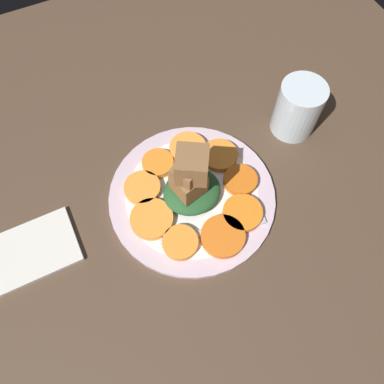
# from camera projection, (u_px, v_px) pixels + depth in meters

# --- Properties ---
(table_slab) EXTENTS (1.20, 1.20, 0.02)m
(table_slab) POSITION_uv_depth(u_px,v_px,m) (192.00, 200.00, 0.65)
(table_slab) COLOR #4C3828
(table_slab) RESTS_ON ground
(plate) EXTENTS (0.28, 0.28, 0.01)m
(plate) POSITION_uv_depth(u_px,v_px,m) (192.00, 196.00, 0.63)
(plate) COLOR silver
(plate) RESTS_ON table_slab
(carrot_slice_0) EXTENTS (0.06, 0.06, 0.01)m
(carrot_slice_0) POSITION_uv_depth(u_px,v_px,m) (240.00, 180.00, 0.63)
(carrot_slice_0) COLOR orange
(carrot_slice_0) RESTS_ON plate
(carrot_slice_1) EXTENTS (0.06, 0.06, 0.01)m
(carrot_slice_1) POSITION_uv_depth(u_px,v_px,m) (220.00, 155.00, 0.65)
(carrot_slice_1) COLOR orange
(carrot_slice_1) RESTS_ON plate
(carrot_slice_2) EXTENTS (0.07, 0.07, 0.01)m
(carrot_slice_2) POSITION_uv_depth(u_px,v_px,m) (188.00, 148.00, 0.66)
(carrot_slice_2) COLOR #F99539
(carrot_slice_2) RESTS_ON plate
(carrot_slice_3) EXTENTS (0.05, 0.05, 0.01)m
(carrot_slice_3) POSITION_uv_depth(u_px,v_px,m) (158.00, 163.00, 0.65)
(carrot_slice_3) COLOR orange
(carrot_slice_3) RESTS_ON plate
(carrot_slice_4) EXTENTS (0.06, 0.06, 0.01)m
(carrot_slice_4) POSITION_uv_depth(u_px,v_px,m) (142.00, 188.00, 0.63)
(carrot_slice_4) COLOR orange
(carrot_slice_4) RESTS_ON plate
(carrot_slice_5) EXTENTS (0.07, 0.07, 0.01)m
(carrot_slice_5) POSITION_uv_depth(u_px,v_px,m) (152.00, 219.00, 0.60)
(carrot_slice_5) COLOR orange
(carrot_slice_5) RESTS_ON plate
(carrot_slice_6) EXTENTS (0.06, 0.06, 0.01)m
(carrot_slice_6) POSITION_uv_depth(u_px,v_px,m) (180.00, 242.00, 0.58)
(carrot_slice_6) COLOR orange
(carrot_slice_6) RESTS_ON plate
(carrot_slice_7) EXTENTS (0.07, 0.07, 0.01)m
(carrot_slice_7) POSITION_uv_depth(u_px,v_px,m) (223.00, 236.00, 0.59)
(carrot_slice_7) COLOR orange
(carrot_slice_7) RESTS_ON plate
(carrot_slice_8) EXTENTS (0.06, 0.06, 0.01)m
(carrot_slice_8) POSITION_uv_depth(u_px,v_px,m) (242.00, 213.00, 0.61)
(carrot_slice_8) COLOR orange
(carrot_slice_8) RESTS_ON plate
(center_pile) EXTENTS (0.10, 0.09, 0.12)m
(center_pile) POSITION_uv_depth(u_px,v_px,m) (191.00, 183.00, 0.58)
(center_pile) COLOR #235128
(center_pile) RESTS_ON plate
(fork) EXTENTS (0.17, 0.06, 0.00)m
(fork) POSITION_uv_depth(u_px,v_px,m) (211.00, 231.00, 0.60)
(fork) COLOR #B2B2B7
(fork) RESTS_ON plate
(water_glass) EXTENTS (0.08, 0.08, 0.10)m
(water_glass) POSITION_uv_depth(u_px,v_px,m) (298.00, 109.00, 0.66)
(water_glass) COLOR silver
(water_glass) RESTS_ON table_slab
(napkin) EXTENTS (0.16, 0.10, 0.01)m
(napkin) POSITION_uv_depth(u_px,v_px,m) (24.00, 254.00, 0.59)
(napkin) COLOR silver
(napkin) RESTS_ON table_slab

